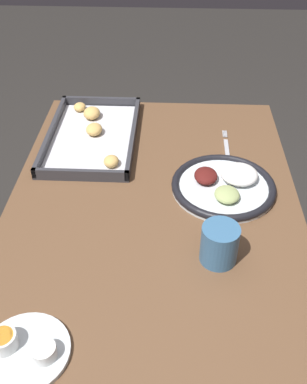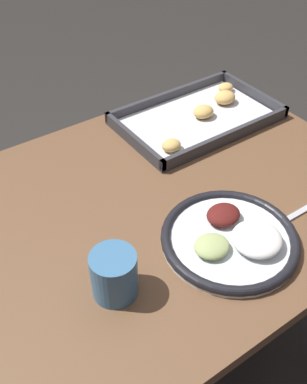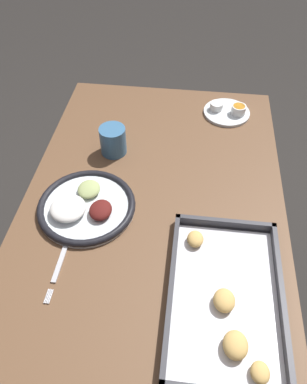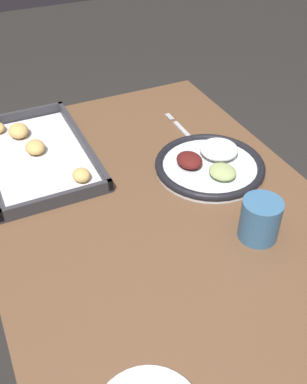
{
  "view_description": "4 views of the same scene",
  "coord_description": "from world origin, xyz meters",
  "px_view_note": "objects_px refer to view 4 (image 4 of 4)",
  "views": [
    {
      "loc": [
        -0.83,
        -0.04,
        1.48
      ],
      "look_at": [
        0.02,
        0.0,
        0.77
      ],
      "focal_mm": 42.0,
      "sensor_mm": 36.0,
      "label": 1
    },
    {
      "loc": [
        -0.38,
        -0.58,
        1.4
      ],
      "look_at": [
        0.02,
        0.0,
        0.77
      ],
      "focal_mm": 42.0,
      "sensor_mm": 36.0,
      "label": 2
    },
    {
      "loc": [
        0.71,
        0.08,
        1.54
      ],
      "look_at": [
        0.02,
        0.0,
        0.77
      ],
      "focal_mm": 35.0,
      "sensor_mm": 36.0,
      "label": 3
    },
    {
      "loc": [
        -0.67,
        0.32,
        1.4
      ],
      "look_at": [
        0.02,
        0.0,
        0.77
      ],
      "focal_mm": 42.0,
      "sensor_mm": 36.0,
      "label": 4
    }
  ],
  "objects_px": {
    "baking_tray": "(35,153)",
    "dinner_plate": "(210,164)",
    "fork": "(186,134)",
    "drinking_cup": "(260,219)"
  },
  "relations": [
    {
      "from": "fork",
      "to": "drinking_cup",
      "type": "distance_m",
      "value": 0.41
    },
    {
      "from": "baking_tray",
      "to": "dinner_plate",
      "type": "bearing_deg",
      "value": -121.29
    },
    {
      "from": "fork",
      "to": "drinking_cup",
      "type": "relative_size",
      "value": 2.4
    },
    {
      "from": "fork",
      "to": "baking_tray",
      "type": "distance_m",
      "value": 0.41
    },
    {
      "from": "dinner_plate",
      "to": "fork",
      "type": "distance_m",
      "value": 0.17
    },
    {
      "from": "dinner_plate",
      "to": "fork",
      "type": "xyz_separation_m",
      "value": [
        0.16,
        -0.02,
        -0.01
      ]
    },
    {
      "from": "fork",
      "to": "baking_tray",
      "type": "height_order",
      "value": "baking_tray"
    },
    {
      "from": "fork",
      "to": "drinking_cup",
      "type": "xyz_separation_m",
      "value": [
        -0.41,
        0.05,
        0.04
      ]
    },
    {
      "from": "dinner_plate",
      "to": "drinking_cup",
      "type": "distance_m",
      "value": 0.25
    },
    {
      "from": "fork",
      "to": "dinner_plate",
      "type": "bearing_deg",
      "value": 173.24
    }
  ]
}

